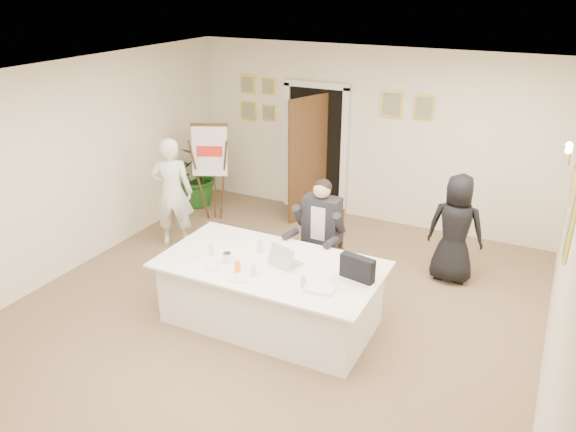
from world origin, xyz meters
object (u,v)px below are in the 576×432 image
(laptop_bag, at_px, (357,268))
(paper_stack, at_px, (320,288))
(oj_glass, at_px, (238,267))
(seated_man, at_px, (320,234))
(standing_man, at_px, (172,193))
(flip_chart, at_px, (212,177))
(standing_woman, at_px, (456,229))
(laptop, at_px, (286,252))
(steel_jug, at_px, (227,257))
(potted_palm, at_px, (198,174))
(conference_table, at_px, (271,293))

(laptop_bag, xyz_separation_m, paper_stack, (-0.27, -0.38, -0.12))
(paper_stack, distance_m, oj_glass, 0.96)
(oj_glass, bearing_deg, seated_man, 74.74)
(seated_man, xyz_separation_m, standing_man, (-2.43, 0.15, 0.09))
(standing_man, bearing_deg, laptop_bag, 134.76)
(flip_chart, height_order, laptop_bag, flip_chart)
(standing_woman, relative_size, oj_glass, 11.35)
(standing_woman, bearing_deg, seated_man, 29.28)
(flip_chart, distance_m, laptop, 3.25)
(standing_woman, xyz_separation_m, laptop_bag, (-0.67, -1.87, 0.17))
(laptop, bearing_deg, steel_jug, -138.32)
(laptop_bag, xyz_separation_m, steel_jug, (-1.45, -0.29, -0.08))
(steel_jug, bearing_deg, standing_woman, 45.51)
(paper_stack, bearing_deg, potted_palm, 140.53)
(paper_stack, relative_size, steel_jug, 2.86)
(potted_palm, relative_size, laptop_bag, 2.95)
(seated_man, bearing_deg, standing_woman, 33.77)
(standing_woman, xyz_separation_m, paper_stack, (-0.94, -2.25, 0.05))
(laptop, bearing_deg, flip_chart, 156.10)
(standing_man, xyz_separation_m, paper_stack, (3.01, -1.48, -0.04))
(standing_man, distance_m, laptop, 2.68)
(laptop, bearing_deg, standing_man, 173.00)
(standing_woman, relative_size, steel_jug, 13.41)
(standing_woman, relative_size, paper_stack, 4.69)
(standing_woman, bearing_deg, steel_jug, 43.44)
(paper_stack, distance_m, steel_jug, 1.19)
(standing_man, xyz_separation_m, standing_woman, (3.95, 0.77, -0.09))
(laptop, bearing_deg, potted_palm, 156.87)
(steel_jug, bearing_deg, laptop_bag, 11.17)
(standing_man, bearing_deg, seated_man, 149.80)
(conference_table, bearing_deg, standing_woman, 49.76)
(paper_stack, bearing_deg, laptop_bag, 54.97)
(conference_table, relative_size, oj_glass, 19.34)
(flip_chart, relative_size, paper_stack, 5.12)
(laptop, bearing_deg, paper_stack, -15.09)
(standing_man, height_order, potted_palm, standing_man)
(flip_chart, height_order, standing_woman, flip_chart)
(laptop, bearing_deg, oj_glass, -114.54)
(standing_man, distance_m, standing_woman, 4.02)
(laptop, relative_size, paper_stack, 1.14)
(standing_man, relative_size, oj_glass, 12.80)
(steel_jug, bearing_deg, standing_man, 142.85)
(seated_man, distance_m, flip_chart, 2.70)
(standing_man, distance_m, oj_glass, 2.56)
(laptop_bag, bearing_deg, potted_palm, 157.21)
(seated_man, relative_size, paper_stack, 4.69)
(seated_man, xyz_separation_m, steel_jug, (-0.61, -1.24, 0.09))
(laptop, height_order, paper_stack, laptop)
(laptop_bag, distance_m, steel_jug, 1.48)
(steel_jug, bearing_deg, laptop, 24.17)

